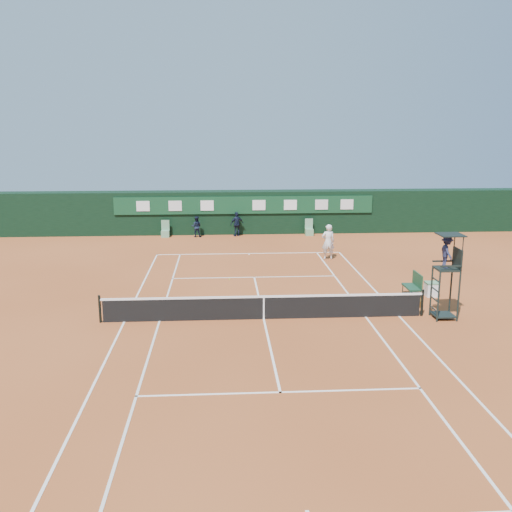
{
  "coord_description": "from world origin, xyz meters",
  "views": [
    {
      "loc": [
        -1.63,
        -21.47,
        7.52
      ],
      "look_at": [
        0.06,
        6.0,
        1.2
      ],
      "focal_mm": 40.0,
      "sensor_mm": 36.0,
      "label": 1
    }
  ],
  "objects": [
    {
      "name": "player",
      "position": [
        4.46,
        10.16,
        1.02
      ],
      "size": [
        0.75,
        0.49,
        2.03
      ],
      "primitive_type": "imported",
      "rotation": [
        0.0,
        0.0,
        3.15
      ],
      "color": "silver",
      "rests_on": "ground"
    },
    {
      "name": "court_lines",
      "position": [
        0.0,
        0.0,
        0.01
      ],
      "size": [
        11.05,
        23.85,
        0.01
      ],
      "color": "white",
      "rests_on": "ground"
    },
    {
      "name": "ball_kid_left",
      "position": [
        -3.35,
        17.35,
        0.72
      ],
      "size": [
        0.73,
        0.59,
        1.44
      ],
      "primitive_type": "imported",
      "rotation": [
        0.0,
        0.0,
        3.07
      ],
      "color": "black",
      "rests_on": "ground"
    },
    {
      "name": "umpire_chair",
      "position": [
        7.15,
        -0.34,
        2.46
      ],
      "size": [
        0.96,
        0.95,
        3.42
      ],
      "color": "black",
      "rests_on": "ground"
    },
    {
      "name": "cooler",
      "position": [
        7.79,
        2.68,
        0.33
      ],
      "size": [
        0.57,
        0.57,
        0.65
      ],
      "color": "white",
      "rests_on": "ground"
    },
    {
      "name": "linesman_chair_left",
      "position": [
        -5.5,
        17.48,
        0.32
      ],
      "size": [
        0.55,
        0.5,
        1.15
      ],
      "color": "#60946F",
      "rests_on": "ground"
    },
    {
      "name": "ball_kid_right",
      "position": [
        -0.55,
        17.49,
        0.85
      ],
      "size": [
        1.07,
        0.8,
        1.69
      ],
      "primitive_type": "imported",
      "rotation": [
        0.0,
        0.0,
        3.59
      ],
      "color": "black",
      "rests_on": "ground"
    },
    {
      "name": "tennis_ball",
      "position": [
        -1.26,
        5.97,
        0.03
      ],
      "size": [
        0.07,
        0.07,
        0.07
      ],
      "primitive_type": "sphere",
      "color": "#A7C72E",
      "rests_on": "ground"
    },
    {
      "name": "linesman_chair_right",
      "position": [
        4.5,
        17.48,
        0.32
      ],
      "size": [
        0.55,
        0.5,
        1.15
      ],
      "color": "#629569",
      "rests_on": "ground"
    },
    {
      "name": "ground",
      "position": [
        0.0,
        0.0,
        0.0
      ],
      "size": [
        90.0,
        90.0,
        0.0
      ],
      "primitive_type": "plane",
      "color": "#A85327",
      "rests_on": "ground"
    },
    {
      "name": "back_wall",
      "position": [
        0.0,
        18.74,
        1.51
      ],
      "size": [
        40.0,
        1.65,
        3.0
      ],
      "color": "black",
      "rests_on": "ground"
    },
    {
      "name": "player_bench",
      "position": [
        6.96,
        2.61,
        0.6
      ],
      "size": [
        0.56,
        1.2,
        1.1
      ],
      "color": "#173927",
      "rests_on": "ground"
    },
    {
      "name": "tennis_net",
      "position": [
        0.0,
        0.0,
        0.51
      ],
      "size": [
        12.9,
        0.1,
        1.1
      ],
      "color": "black",
      "rests_on": "ground"
    },
    {
      "name": "tennis_bag",
      "position": [
        6.7,
        1.4,
        0.14
      ],
      "size": [
        0.45,
        0.79,
        0.28
      ],
      "primitive_type": "cube",
      "rotation": [
        0.0,
        0.0,
        -0.18
      ],
      "color": "black",
      "rests_on": "ground"
    }
  ]
}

